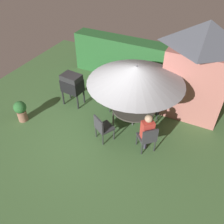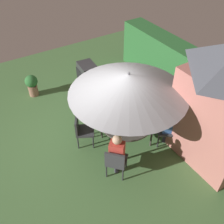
{
  "view_description": "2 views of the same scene",
  "coord_description": "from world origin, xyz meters",
  "views": [
    {
      "loc": [
        2.64,
        -4.82,
        5.34
      ],
      "look_at": [
        0.23,
        0.04,
        0.87
      ],
      "focal_mm": 38.0,
      "sensor_mm": 36.0,
      "label": 1
    },
    {
      "loc": [
        4.64,
        -2.25,
        5.32
      ],
      "look_at": [
        0.36,
        0.43,
        0.95
      ],
      "focal_mm": 41.68,
      "sensor_mm": 36.0,
      "label": 2
    }
  ],
  "objects": [
    {
      "name": "ground_plane",
      "position": [
        0.0,
        0.0,
        0.0
      ],
      "size": [
        11.0,
        11.0,
        0.0
      ],
      "primitive_type": "plane",
      "color": "#47703D"
    },
    {
      "name": "potted_plant_by_shed",
      "position": [
        -2.75,
        -0.73,
        0.42
      ],
      "size": [
        0.41,
        0.41,
        0.75
      ],
      "color": "#936651",
      "rests_on": "ground"
    },
    {
      "name": "person_in_blue",
      "position": [
        1.24,
        1.56,
        0.78
      ],
      "size": [
        0.42,
        0.39,
        1.26
      ],
      "color": "#3866B2",
      "rests_on": "ground"
    },
    {
      "name": "person_in_red",
      "position": [
        1.4,
        -0.09,
        0.78
      ],
      "size": [
        0.41,
        0.41,
        1.26
      ],
      "color": "#CC3D33",
      "rests_on": "ground"
    },
    {
      "name": "bbq_grill",
      "position": [
        -1.72,
        0.82,
        0.85
      ],
      "size": [
        0.74,
        0.56,
        1.2
      ],
      "color": "black",
      "rests_on": "ground"
    },
    {
      "name": "patio_table",
      "position": [
        0.68,
        0.68,
        0.69
      ],
      "size": [
        1.38,
        1.38,
        0.75
      ],
      "color": "#47423D",
      "rests_on": "ground"
    },
    {
      "name": "chair_toward_hedge",
      "position": [
        -0.47,
        1.26,
        0.52
      ],
      "size": [
        0.62,
        0.62,
        0.9
      ],
      "color": "#38383D",
      "rests_on": "ground"
    },
    {
      "name": "chair_toward_house",
      "position": [
        0.09,
        -0.34,
        0.52
      ],
      "size": [
        0.63,
        0.63,
        0.9
      ],
      "color": "#38383D",
      "rests_on": "ground"
    },
    {
      "name": "patio_umbrella",
      "position": [
        0.68,
        0.68,
        1.92
      ],
      "size": [
        2.84,
        2.84,
        2.24
      ],
      "color": "#4C4C51",
      "rests_on": "ground"
    },
    {
      "name": "chair_far_side",
      "position": [
        1.29,
        1.64,
        0.52
      ],
      "size": [
        0.64,
        0.64,
        0.9
      ],
      "color": "#38383D",
      "rests_on": "ground"
    },
    {
      "name": "chair_near_shed",
      "position": [
        1.46,
        -0.15,
        0.52
      ],
      "size": [
        0.65,
        0.65,
        0.9
      ],
      "color": "#38383D",
      "rests_on": "ground"
    },
    {
      "name": "hedge_backdrop",
      "position": [
        0.0,
        3.5,
        0.81
      ],
      "size": [
        6.13,
        0.74,
        1.62
      ],
      "color": "#28602D",
      "rests_on": "ground"
    }
  ]
}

